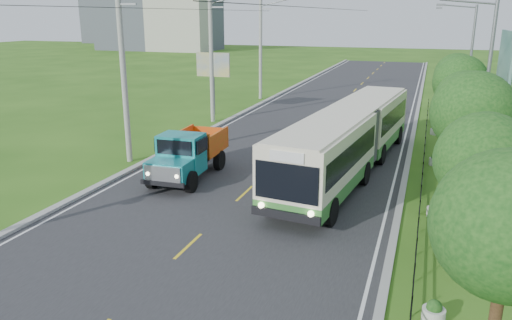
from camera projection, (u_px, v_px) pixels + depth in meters
The scene contains 27 objects.
ground at pixel (188, 246), 18.49m from camera, with size 240.00×240.00×0.00m, color #2C5A15.
road at pixel (311, 131), 36.62m from camera, with size 14.00×120.00×0.02m, color #28282B.
curb_left at pixel (221, 124), 38.87m from camera, with size 0.40×120.00×0.15m, color #9E9E99.
curb_right at pixel (412, 138), 34.36m from camera, with size 0.30×120.00×0.10m, color #9E9E99.
edge_line_left at pixel (227, 125), 38.71m from camera, with size 0.12×120.00×0.00m, color silver.
edge_line_right at pixel (405, 138), 34.53m from camera, with size 0.12×120.00×0.00m, color silver.
centre_dash at pixel (188, 246), 18.48m from camera, with size 0.12×2.20×0.00m, color yellow.
railing_right at pixel (424, 159), 28.58m from camera, with size 0.04×40.00×0.60m, color black.
pole_near at pixel (124, 74), 27.82m from camera, with size 3.51×0.32×10.00m.
pole_mid at pixel (212, 57), 38.70m from camera, with size 3.51×0.32×10.00m.
pole_far at pixel (261, 48), 49.58m from camera, with size 3.51×0.32×10.00m.
tree_front at pixel (510, 232), 10.84m from camera, with size 3.36×3.41×5.60m.
tree_second at pixel (484, 165), 16.34m from camera, with size 3.18×3.26×5.30m.
tree_third at pixel (474, 117), 21.65m from camera, with size 3.60×3.62×6.00m.
tree_fourth at pixel (465, 104), 27.20m from camera, with size 3.24×3.31×5.40m.
tree_fifth at pixel (461, 85), 32.57m from camera, with size 3.48×3.52×5.80m.
tree_back at pixel (457, 77), 38.07m from camera, with size 3.30×3.36×5.50m.
streetlight_mid at pixel (484, 80), 26.46m from camera, with size 3.02×0.20×9.07m.
streetlight_far at pixel (468, 59), 39.16m from camera, with size 3.02×0.20×9.07m.
planter_front at pixel (434, 312), 13.89m from camera, with size 0.64×0.64×0.67m.
planter_near at pixel (434, 210), 21.14m from camera, with size 0.64×0.64×0.67m.
planter_mid at pixel (435, 160), 28.40m from camera, with size 0.64×0.64×0.67m.
planter_far at pixel (435, 131), 35.65m from camera, with size 0.64×0.64×0.67m.
billboard_left at pixel (213, 69), 42.15m from camera, with size 3.00×0.20×5.20m.
billboard_right at pixel (505, 63), 31.26m from camera, with size 0.24×6.00×7.30m.
bus at pixel (349, 135), 26.62m from camera, with size 4.86×18.02×3.44m.
dump_truck at pixel (188, 151), 25.90m from camera, with size 2.58×6.10×2.52m.
Camera 1 is at (7.89, -15.09, 8.26)m, focal length 35.00 mm.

